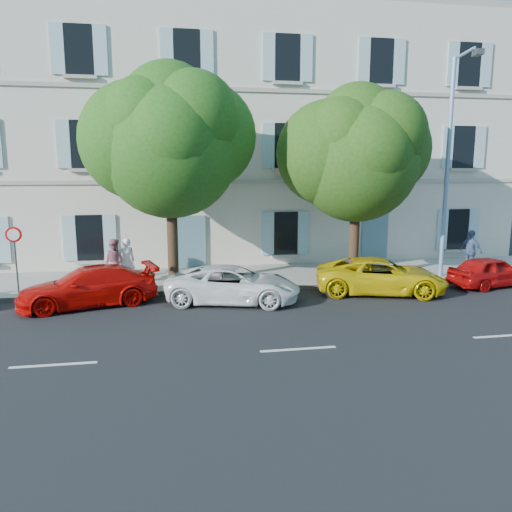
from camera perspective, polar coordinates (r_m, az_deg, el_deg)
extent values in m
plane|color=black|center=(16.84, 1.35, -5.87)|extent=(90.00, 90.00, 0.00)
cube|color=#A09E96|center=(21.07, -1.05, -2.40)|extent=(36.00, 4.50, 0.15)
cube|color=#9E998E|center=(18.99, -0.02, -3.77)|extent=(36.00, 0.16, 0.16)
cube|color=beige|center=(26.31, -3.11, 13.06)|extent=(28.00, 7.00, 12.00)
imported|color=#C50905|center=(17.80, -18.62, -3.33)|extent=(4.90, 2.99, 1.33)
imported|color=white|center=(17.30, -2.60, -3.26)|extent=(4.99, 3.21, 1.28)
imported|color=#D7B609|center=(19.10, 14.09, -2.21)|extent=(5.18, 3.39, 1.33)
imported|color=#AB0B0A|center=(21.64, 25.25, -1.60)|extent=(3.79, 2.20, 1.21)
cylinder|color=#3A2819|center=(19.29, -9.50, 1.42)|extent=(0.41, 0.41, 3.24)
ellipsoid|color=#2C661A|center=(19.09, -9.82, 12.06)|extent=(5.18, 5.18, 5.70)
cylinder|color=#3A2819|center=(20.33, 11.13, 1.41)|extent=(0.39, 0.39, 2.96)
ellipsoid|color=#305D17|center=(20.11, 11.45, 10.69)|extent=(4.80, 4.80, 5.28)
cylinder|color=#383A3D|center=(19.81, -25.69, -0.97)|extent=(0.06, 0.06, 2.05)
cylinder|color=red|center=(19.62, -25.96, 2.21)|extent=(0.56, 0.07, 0.56)
cylinder|color=#7293BF|center=(21.87, 21.00, 9.11)|extent=(0.17, 0.17, 8.72)
cylinder|color=#7293BF|center=(21.63, 22.88, 20.64)|extent=(0.40, 1.52, 0.11)
cube|color=#383A3D|center=(20.97, 24.05, 20.46)|extent=(0.36, 0.53, 0.20)
imported|color=white|center=(20.01, -14.58, -0.56)|extent=(0.75, 0.59, 1.79)
imported|color=#AF707A|center=(19.89, -15.92, -0.66)|extent=(1.09, 1.00, 1.81)
imported|color=#4A5D88|center=(23.47, 23.33, 0.52)|extent=(0.80, 1.16, 1.83)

